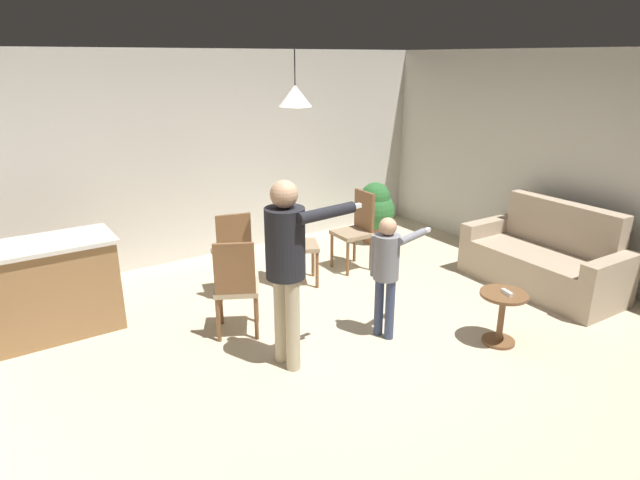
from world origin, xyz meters
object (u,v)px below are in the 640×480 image
object	(u,v)px
dining_chair_by_counter	(357,227)
spare_remote_on_table	(507,293)
dining_chair_near_wall	(294,240)
person_adult	(287,255)
couch_floral	(545,260)
potted_plant_corner	(375,209)
person_child	(387,264)
side_table_by_couch	(502,312)
kitchen_counter	(50,288)
dining_chair_centre_back	(233,251)
dining_chair_spare	(236,284)

from	to	relation	value
dining_chair_by_counter	spare_remote_on_table	bearing A→B (deg)	-179.07
dining_chair_near_wall	person_adult	bearing A→B (deg)	-7.30
spare_remote_on_table	couch_floral	bearing A→B (deg)	21.88
person_adult	potted_plant_corner	xyz separation A→B (m)	(2.75, 2.17, -0.55)
potted_plant_corner	spare_remote_on_table	distance (m)	3.13
person_adult	dining_chair_by_counter	bearing A→B (deg)	123.28
person_child	dining_chair_near_wall	xyz separation A→B (m)	(-0.07, 1.59, -0.21)
side_table_by_couch	kitchen_counter	bearing A→B (deg)	143.54
dining_chair_centre_back	spare_remote_on_table	bearing A→B (deg)	-41.78
couch_floral	dining_chair_near_wall	size ratio (longest dim) A/B	1.83
dining_chair_by_counter	potted_plant_corner	xyz separation A→B (m)	(0.85, 0.66, -0.05)
dining_chair_by_counter	potted_plant_corner	bearing A→B (deg)	-50.05
person_adult	side_table_by_couch	bearing A→B (deg)	61.67
person_adult	dining_chair_centre_back	xyz separation A→B (m)	(0.22, 1.59, -0.49)
dining_chair_spare	kitchen_counter	bearing A→B (deg)	172.09
couch_floral	dining_chair_near_wall	bearing A→B (deg)	56.12
kitchen_counter	person_child	xyz separation A→B (m)	(2.66, -1.86, 0.28)
kitchen_counter	dining_chair_centre_back	bearing A→B (deg)	-5.73
side_table_by_couch	dining_chair_centre_back	size ratio (longest dim) A/B	0.52
couch_floral	potted_plant_corner	distance (m)	2.47
side_table_by_couch	potted_plant_corner	xyz separation A→B (m)	(0.89, 2.97, 0.16)
couch_floral	kitchen_counter	world-z (taller)	couch_floral
dining_chair_near_wall	dining_chair_spare	bearing A→B (deg)	-29.53
person_adult	spare_remote_on_table	distance (m)	2.09
dining_chair_by_counter	dining_chair_centre_back	distance (m)	1.68
dining_chair_by_counter	spare_remote_on_table	world-z (taller)	dining_chair_by_counter
person_adult	person_child	xyz separation A→B (m)	(1.03, -0.08, -0.29)
couch_floral	spare_remote_on_table	size ratio (longest dim) A/B	14.06
potted_plant_corner	person_adult	bearing A→B (deg)	-141.78
dining_chair_centre_back	spare_remote_on_table	xyz separation A→B (m)	(1.63, -2.42, -0.01)
kitchen_counter	couch_floral	bearing A→B (deg)	-21.82
kitchen_counter	potted_plant_corner	world-z (taller)	kitchen_counter
dining_chair_centre_back	potted_plant_corner	size ratio (longest dim) A/B	1.12
couch_floral	person_adult	size ratio (longest dim) A/B	1.09
dining_chair_by_counter	potted_plant_corner	size ratio (longest dim) A/B	1.12
dining_chair_centre_back	kitchen_counter	bearing A→B (deg)	-171.51
dining_chair_spare	spare_remote_on_table	world-z (taller)	dining_chair_spare
dining_chair_near_wall	spare_remote_on_table	distance (m)	2.50
person_child	dining_chair_by_counter	distance (m)	1.82
side_table_by_couch	spare_remote_on_table	xyz separation A→B (m)	(-0.00, -0.03, 0.21)
dining_chair_near_wall	couch_floral	bearing A→B (deg)	79.59
dining_chair_near_wall	dining_chair_spare	size ratio (longest dim) A/B	1.00
person_adult	potted_plant_corner	size ratio (longest dim) A/B	1.88
side_table_by_couch	potted_plant_corner	world-z (taller)	potted_plant_corner
kitchen_counter	person_child	world-z (taller)	person_child
potted_plant_corner	spare_remote_on_table	size ratio (longest dim) A/B	6.86
dining_chair_centre_back	couch_floral	bearing A→B (deg)	-15.76
dining_chair_by_counter	potted_plant_corner	world-z (taller)	dining_chair_by_counter
kitchen_counter	spare_remote_on_table	world-z (taller)	kitchen_counter
dining_chair_by_counter	potted_plant_corner	distance (m)	1.08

